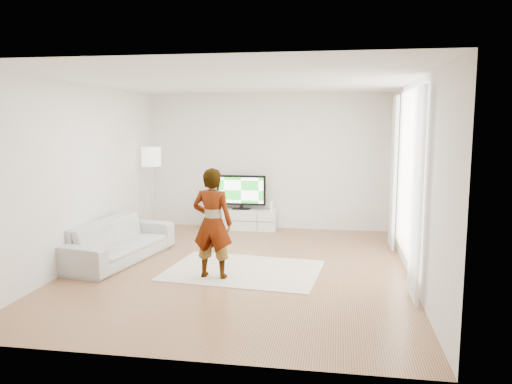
% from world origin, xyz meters
% --- Properties ---
extents(floor, '(6.00, 6.00, 0.00)m').
position_xyz_m(floor, '(0.00, 0.00, 0.00)').
color(floor, '#AF7C4F').
rests_on(floor, ground).
extents(ceiling, '(6.00, 6.00, 0.00)m').
position_xyz_m(ceiling, '(0.00, 0.00, 2.80)').
color(ceiling, white).
rests_on(ceiling, wall_back).
extents(wall_left, '(0.02, 6.00, 2.80)m').
position_xyz_m(wall_left, '(-2.50, 0.00, 1.40)').
color(wall_left, silver).
rests_on(wall_left, floor).
extents(wall_right, '(0.02, 6.00, 2.80)m').
position_xyz_m(wall_right, '(2.50, 0.00, 1.40)').
color(wall_right, silver).
rests_on(wall_right, floor).
extents(wall_back, '(5.00, 0.02, 2.80)m').
position_xyz_m(wall_back, '(0.00, 3.00, 1.40)').
color(wall_back, silver).
rests_on(wall_back, floor).
extents(wall_front, '(5.00, 0.02, 2.80)m').
position_xyz_m(wall_front, '(0.00, -3.00, 1.40)').
color(wall_front, silver).
rests_on(wall_front, floor).
extents(window, '(0.01, 2.60, 2.50)m').
position_xyz_m(window, '(2.48, 0.30, 1.45)').
color(window, white).
rests_on(window, wall_right).
extents(curtain_near, '(0.04, 0.70, 2.60)m').
position_xyz_m(curtain_near, '(2.40, -1.00, 1.35)').
color(curtain_near, white).
rests_on(curtain_near, floor).
extents(curtain_far, '(0.04, 0.70, 2.60)m').
position_xyz_m(curtain_far, '(2.40, 1.60, 1.35)').
color(curtain_far, white).
rests_on(curtain_far, floor).
extents(media_console, '(1.47, 0.42, 0.41)m').
position_xyz_m(media_console, '(-0.51, 2.76, 0.21)').
color(media_console, white).
rests_on(media_console, floor).
extents(television, '(1.02, 0.20, 0.71)m').
position_xyz_m(television, '(-0.51, 2.79, 0.80)').
color(television, black).
rests_on(television, media_console).
extents(game_console, '(0.07, 0.15, 0.20)m').
position_xyz_m(game_console, '(0.13, 2.76, 0.52)').
color(game_console, white).
rests_on(game_console, media_console).
extents(potted_plant, '(0.28, 0.28, 0.40)m').
position_xyz_m(potted_plant, '(-1.14, 2.77, 0.62)').
color(potted_plant, '#3F7238').
rests_on(potted_plant, media_console).
extents(rug, '(2.40, 1.83, 0.01)m').
position_xyz_m(rug, '(0.08, -0.11, 0.01)').
color(rug, beige).
rests_on(rug, floor).
extents(player, '(0.60, 0.41, 1.58)m').
position_xyz_m(player, '(-0.29, -0.51, 0.80)').
color(player, '#334772').
rests_on(player, rug).
extents(sofa, '(1.21, 2.31, 0.64)m').
position_xyz_m(sofa, '(-2.02, 0.15, 0.32)').
color(sofa, silver).
rests_on(sofa, floor).
extents(floor_lamp, '(0.38, 0.38, 1.72)m').
position_xyz_m(floor_lamp, '(-2.20, 2.14, 1.46)').
color(floor_lamp, silver).
rests_on(floor_lamp, floor).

